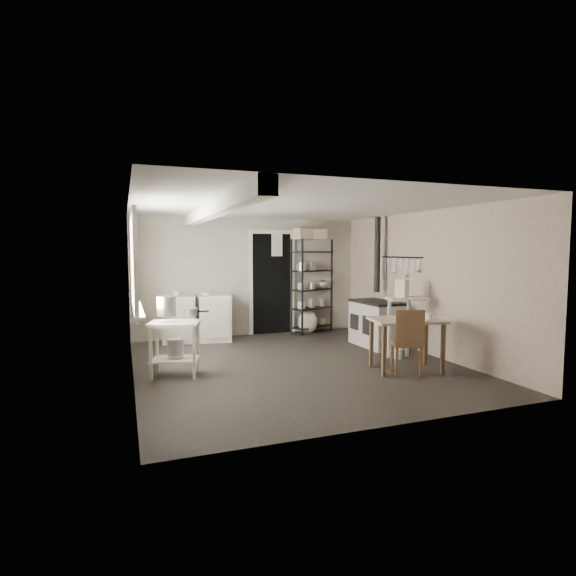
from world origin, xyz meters
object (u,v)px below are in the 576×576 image
object	(u,v)px
prep_table	(175,347)
stove	(376,321)
work_table	(406,343)
base_cabinets	(197,316)
shelf_rack	(312,286)
chair	(407,339)
stockpot	(166,306)
flour_sack	(308,322)

from	to	relation	value
prep_table	stove	size ratio (longest dim) A/B	0.72
stove	work_table	world-z (taller)	stove
base_cabinets	stove	bearing A→B (deg)	-18.68
shelf_rack	chair	bearing A→B (deg)	-113.70
shelf_rack	stove	size ratio (longest dim) A/B	1.88
base_cabinets	shelf_rack	distance (m)	2.39
shelf_rack	chair	size ratio (longest dim) A/B	2.11
stockpot	shelf_rack	world-z (taller)	shelf_rack
shelf_rack	work_table	world-z (taller)	shelf_rack
stockpot	base_cabinets	bearing A→B (deg)	71.59
base_cabinets	shelf_rack	size ratio (longest dim) A/B	0.68
work_table	chair	world-z (taller)	chair
prep_table	flour_sack	distance (m)	3.62
chair	flour_sack	size ratio (longest dim) A/B	1.91
stockpot	stove	xyz separation A→B (m)	(3.60, 0.71, -0.50)
prep_table	stockpot	bearing A→B (deg)	166.03
prep_table	chair	world-z (taller)	chair
stockpot	stove	bearing A→B (deg)	11.19
stockpot	shelf_rack	bearing A→B (deg)	37.21
prep_table	work_table	size ratio (longest dim) A/B	0.77
stove	prep_table	bearing A→B (deg)	-169.49
chair	base_cabinets	bearing A→B (deg)	148.93
base_cabinets	chair	distance (m)	3.95
flour_sack	prep_table	bearing A→B (deg)	-141.71
base_cabinets	work_table	xyz separation A→B (m)	(2.41, -3.03, -0.08)
prep_table	flour_sack	size ratio (longest dim) A/B	1.55
stove	chair	world-z (taller)	chair
stove	work_table	size ratio (longest dim) A/B	1.06
prep_table	flour_sack	xyz separation A→B (m)	(2.84, 2.24, -0.16)
shelf_rack	flour_sack	bearing A→B (deg)	-162.57
base_cabinets	chair	bearing A→B (deg)	-45.61
chair	shelf_rack	bearing A→B (deg)	112.68
chair	flour_sack	world-z (taller)	chair
stove	work_table	bearing A→B (deg)	-107.74
shelf_rack	work_table	bearing A→B (deg)	-111.56
stove	stockpot	bearing A→B (deg)	-170.18
prep_table	base_cabinets	world-z (taller)	base_cabinets
work_table	base_cabinets	bearing A→B (deg)	128.54
stove	flour_sack	bearing A→B (deg)	112.47
flour_sack	work_table	bearing A→B (deg)	-85.97
prep_table	base_cabinets	bearing A→B (deg)	74.06
shelf_rack	chair	world-z (taller)	shelf_rack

